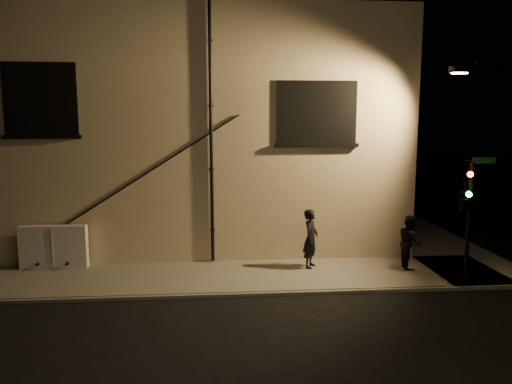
{
  "coord_description": "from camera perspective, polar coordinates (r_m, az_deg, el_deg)",
  "views": [
    {
      "loc": [
        -1.72,
        -13.05,
        4.86
      ],
      "look_at": [
        -0.47,
        1.8,
        2.6
      ],
      "focal_mm": 35.0,
      "sensor_mm": 36.0,
      "label": 1
    }
  ],
  "objects": [
    {
      "name": "ground",
      "position": [
        14.04,
        2.57,
        -11.66
      ],
      "size": [
        90.0,
        90.0,
        0.0
      ],
      "primitive_type": "plane",
      "color": "black"
    },
    {
      "name": "sidewalk",
      "position": [
        18.33,
        4.61,
        -6.59
      ],
      "size": [
        21.0,
        16.0,
        0.12
      ],
      "color": "slate",
      "rests_on": "ground"
    },
    {
      "name": "building",
      "position": [
        22.09,
        -8.22,
        7.35
      ],
      "size": [
        16.2,
        12.23,
        8.8
      ],
      "color": "beige",
      "rests_on": "ground"
    },
    {
      "name": "utility_cabinet",
      "position": [
        17.04,
        -22.11,
        -5.82
      ],
      "size": [
        2.06,
        0.35,
        1.36
      ],
      "primitive_type": "cube",
      "color": "silver",
      "rests_on": "sidewalk"
    },
    {
      "name": "pedestrian_a",
      "position": [
        15.89,
        6.27,
        -5.3
      ],
      "size": [
        0.7,
        0.81,
        1.86
      ],
      "primitive_type": "imported",
      "rotation": [
        0.0,
        0.0,
        1.1
      ],
      "color": "black",
      "rests_on": "sidewalk"
    },
    {
      "name": "pedestrian_b",
      "position": [
        16.44,
        17.15,
        -5.48
      ],
      "size": [
        0.74,
        0.89,
        1.69
      ],
      "primitive_type": "imported",
      "rotation": [
        0.0,
        0.0,
        1.45
      ],
      "color": "black",
      "rests_on": "sidewalk"
    },
    {
      "name": "traffic_signal",
      "position": [
        15.55,
        22.8,
        -0.66
      ],
      "size": [
        1.2,
        2.1,
        3.58
      ],
      "color": "black",
      "rests_on": "sidewalk"
    }
  ]
}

